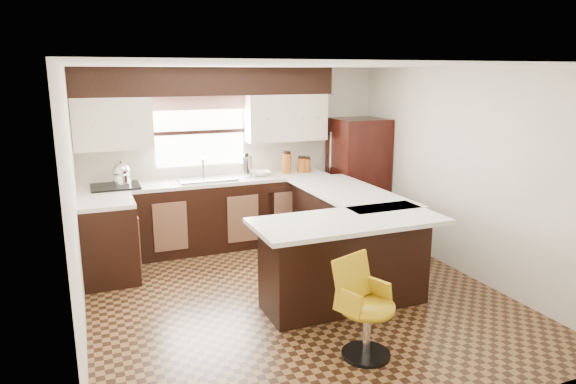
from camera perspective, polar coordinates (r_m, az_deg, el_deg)
name	(u,v)px	position (r m, az deg, el deg)	size (l,w,h in m)	color
floor	(297,297)	(5.58, 1.00, -11.57)	(4.40, 4.40, 0.00)	#49301A
ceiling	(298,65)	(5.07, 1.11, 13.89)	(4.40, 4.40, 0.00)	silver
wall_back	(236,155)	(7.24, -5.80, 4.07)	(4.40, 4.40, 0.00)	beige
wall_front	(435,258)	(3.36, 16.00, -7.10)	(4.40, 4.40, 0.00)	beige
wall_left	(74,207)	(4.80, -22.69, -1.55)	(4.40, 4.40, 0.00)	beige
wall_right	(463,172)	(6.31, 18.91, 2.08)	(4.40, 4.40, 0.00)	beige
base_cab_back	(211,216)	(7.00, -8.50, -2.60)	(3.30, 0.60, 0.90)	black
base_cab_left	(109,242)	(6.21, -19.28, -5.27)	(0.60, 0.70, 0.90)	black
counter_back	(210,181)	(6.89, -8.64, 1.18)	(3.30, 0.60, 0.04)	silver
counter_left	(106,202)	(6.08, -19.62, -1.04)	(0.60, 0.70, 0.04)	silver
soffit	(208,81)	(6.88, -8.85, 12.05)	(3.40, 0.35, 0.36)	black
upper_cab_left	(112,123)	(6.73, -18.93, 7.22)	(0.94, 0.35, 0.64)	beige
upper_cab_right	(286,117)	(7.23, -0.27, 8.28)	(1.14, 0.35, 0.64)	beige
window_pane	(200,132)	(7.05, -9.75, 6.58)	(1.20, 0.02, 0.90)	white
valance	(200,103)	(6.98, -9.80, 9.73)	(1.30, 0.06, 0.18)	#D19B93
sink	(207,179)	(6.85, -9.01, 1.42)	(0.75, 0.45, 0.03)	#B2B2B7
dishwasher	(288,215)	(7.04, 0.00, -2.54)	(0.58, 0.03, 0.78)	black
cooktop	(115,186)	(6.70, -18.63, 0.59)	(0.58, 0.50, 0.03)	black
peninsula_long	(345,231)	(6.31, 6.34, -4.29)	(0.60, 1.95, 0.90)	black
peninsula_return	(345,263)	(5.27, 6.32, -7.89)	(1.65, 0.60, 0.90)	black
counter_pen_long	(350,193)	(6.21, 6.86, -0.07)	(0.84, 1.95, 0.04)	silver
counter_pen_return	(348,221)	(5.03, 6.74, -3.23)	(1.89, 0.84, 0.04)	silver
refrigerator	(358,177)	(7.58, 7.74, 1.71)	(0.72, 0.70, 1.69)	black
bar_chair	(368,309)	(4.40, 8.83, -12.76)	(0.45, 0.45, 0.85)	#B28A0D
kettle	(121,173)	(6.67, -18.02, 2.02)	(0.22, 0.22, 0.30)	silver
percolator	(247,166)	(6.99, -4.63, 2.86)	(0.15, 0.15, 0.29)	silver
mixing_bowl	(261,173)	(7.07, -3.00, 2.08)	(0.26, 0.26, 0.06)	white
canister_large	(287,164)	(7.20, -0.15, 3.17)	(0.13, 0.13, 0.28)	#904B16
canister_med	(302,165)	(7.30, 1.53, 2.98)	(0.12, 0.12, 0.20)	#904B16
canister_small	(306,165)	(7.33, 2.07, 2.97)	(0.12, 0.12, 0.19)	#904B16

